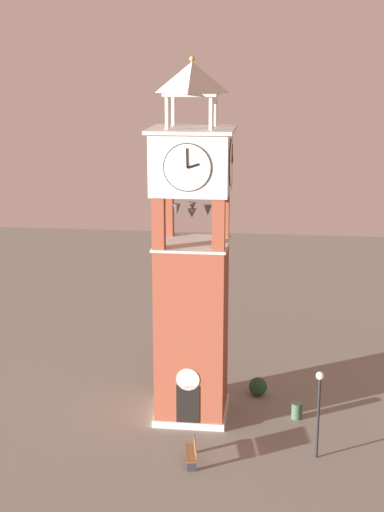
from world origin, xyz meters
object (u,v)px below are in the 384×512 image
(clock_tower, at_px, (192,274))
(park_bench, at_px, (192,452))
(trash_bin, at_px, (297,411))
(lamp_post, at_px, (319,399))

(clock_tower, distance_m, park_bench, 8.17)
(park_bench, bearing_deg, trash_bin, 45.66)
(park_bench, bearing_deg, clock_tower, 96.92)
(clock_tower, xyz_separation_m, lamp_post, (5.96, -3.55, -4.39))
(clock_tower, height_order, trash_bin, clock_tower)
(park_bench, relative_size, trash_bin, 2.06)
(lamp_post, height_order, trash_bin, lamp_post)
(lamp_post, bearing_deg, clock_tower, 149.20)
(park_bench, relative_size, lamp_post, 0.41)
(clock_tower, distance_m, lamp_post, 8.21)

